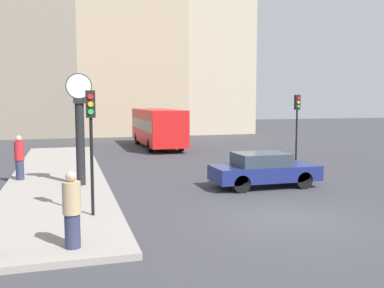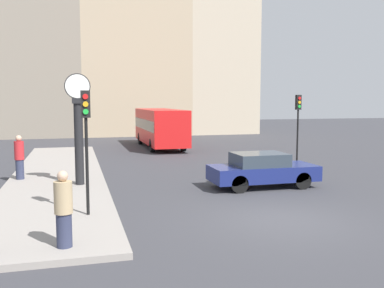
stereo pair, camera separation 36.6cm
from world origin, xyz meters
The scene contains 10 objects.
ground_plane centered at (0.00, 0.00, 0.00)m, with size 120.00×120.00×0.00m, color #38383D.
sidewalk_corner centered at (-6.45, 9.03, 0.08)m, with size 3.87×22.06×0.16m, color gray.
building_row centered at (-0.08, 31.75, 8.06)m, with size 25.09×5.00×17.16m.
sedan_car centered at (1.43, 4.43, 0.70)m, with size 4.22×1.74×1.37m.
bus_distant centered at (0.31, 19.62, 1.59)m, with size 2.42×8.62×2.78m.
traffic_light_near centered at (-5.35, 1.44, 2.70)m, with size 0.26×0.24×3.54m.
traffic_light_far centered at (5.45, 8.88, 2.66)m, with size 0.26×0.24×3.71m.
street_clock centered at (-5.52, 6.10, 2.25)m, with size 0.98×0.44×4.29m.
pedestrian_red_top centered at (-7.91, 7.89, 1.08)m, with size 0.39×0.39×1.84m.
pedestrian_tan_coat centered at (-5.94, -1.22, 1.01)m, with size 0.40×0.40×1.73m.
Camera 1 is at (-5.99, -10.82, 3.42)m, focal length 40.00 mm.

